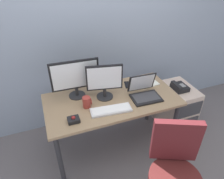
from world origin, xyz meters
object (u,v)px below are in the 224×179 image
keyboard (111,110)px  office_chair (173,177)px  desk_phone (179,87)px  paper_notepad (150,82)px  cell_phone (128,85)px  file_cabinet (175,106)px  coffee_mug (87,102)px  monitor_main (75,77)px  monitor_side (104,80)px  trackball_mouse (74,120)px  laptop (144,92)px

keyboard → office_chair: bearing=-65.0°
desk_phone → keyboard: bearing=-165.1°
keyboard → paper_notepad: bearing=28.7°
cell_phone → file_cabinet: bearing=7.8°
coffee_mug → paper_notepad: size_ratio=0.56×
office_chair → monitor_main: (-0.58, 1.06, 0.55)m
monitor_side → cell_phone: size_ratio=2.71×
keyboard → desk_phone: bearing=14.9°
coffee_mug → paper_notepad: 0.86m
office_chair → monitor_side: 1.10m
coffee_mug → desk_phone: bearing=5.8°
monitor_side → cell_phone: 0.41m
coffee_mug → paper_notepad: coffee_mug is taller
monitor_side → trackball_mouse: monitor_side is taller
monitor_side → paper_notepad: size_ratio=1.85×
monitor_main → keyboard: monitor_main is taller
file_cabinet → keyboard: keyboard is taller
monitor_side → file_cabinet: bearing=2.6°
desk_phone → paper_notepad: (-0.40, 0.07, 0.13)m
trackball_mouse → coffee_mug: size_ratio=0.94×
office_chair → cell_phone: 1.11m
trackball_mouse → keyboard: bearing=3.2°
trackball_mouse → paper_notepad: (1.01, 0.37, -0.02)m
laptop → trackball_mouse: size_ratio=2.94×
paper_notepad → monitor_side: bearing=-170.8°
monitor_side → laptop: monitor_side is taller
desk_phone → monitor_side: (-1.02, -0.03, 0.33)m
file_cabinet → monitor_main: bearing=176.4°
monitor_main → coffee_mug: size_ratio=4.36×
cell_phone → laptop: bearing=-59.3°
file_cabinet → laptop: (-0.62, -0.18, 0.50)m
laptop → trackball_mouse: laptop is taller
file_cabinet → trackball_mouse: trackball_mouse is taller
paper_notepad → cell_phone: size_ratio=1.46×
trackball_mouse → monitor_side: bearing=33.9°
coffee_mug → cell_phone: (0.56, 0.23, -0.05)m
desk_phone → trackball_mouse: (-1.42, -0.30, 0.15)m
office_chair → trackball_mouse: office_chair is taller
file_cabinet → trackball_mouse: bearing=-167.6°
trackball_mouse → file_cabinet: bearing=12.4°
keyboard → laptop: bearing=14.5°
keyboard → laptop: size_ratio=1.30×
monitor_main → laptop: (0.69, -0.26, -0.19)m
office_chair → paper_notepad: size_ratio=4.58×
desk_phone → laptop: size_ratio=0.62×
coffee_mug → monitor_main: bearing=103.3°
desk_phone → monitor_side: size_ratio=0.52×
cell_phone → desk_phone: bearing=6.4°
desk_phone → coffee_mug: coffee_mug is taller
file_cabinet → cell_phone: (-0.70, 0.09, 0.45)m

